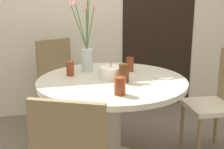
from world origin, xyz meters
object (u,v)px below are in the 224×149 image
object	(u,v)px
drink_glass_1	(130,64)
drink_glass_3	(124,73)
chair_left_flank	(219,97)
birthday_cake	(110,73)
drink_glass_2	(70,69)
chair_right_flank	(59,78)
side_plate	(164,77)
flower_vase	(86,40)
drink_glass_0	(120,86)

from	to	relation	value
drink_glass_1	drink_glass_3	bearing A→B (deg)	-114.20
chair_left_flank	drink_glass_3	distance (m)	0.91
birthday_cake	drink_glass_2	bearing A→B (deg)	154.07
drink_glass_1	drink_glass_2	xyz separation A→B (m)	(-0.52, -0.03, -0.00)
chair_right_flank	drink_glass_3	xyz separation A→B (m)	(0.44, -0.96, 0.28)
chair_left_flank	side_plate	xyz separation A→B (m)	(-0.52, 0.01, 0.21)
chair_left_flank	drink_glass_3	world-z (taller)	chair_left_flank
birthday_cake	drink_glass_1	xyz separation A→B (m)	(0.22, 0.18, 0.02)
flower_vase	drink_glass_3	xyz separation A→B (m)	(0.23, -0.40, -0.21)
drink_glass_3	drink_glass_0	bearing A→B (deg)	-110.71
drink_glass_0	drink_glass_3	xyz separation A→B (m)	(0.11, 0.28, 0.01)
flower_vase	drink_glass_0	world-z (taller)	flower_vase
flower_vase	side_plate	distance (m)	0.73
chair_left_flank	drink_glass_3	size ratio (longest dim) A/B	6.67
chair_left_flank	drink_glass_2	bearing A→B (deg)	-97.90
chair_right_flank	side_plate	distance (m)	1.22
chair_right_flank	side_plate	bearing A→B (deg)	-71.50
drink_glass_0	drink_glass_2	size ratio (longest dim) A/B	1.01
drink_glass_1	drink_glass_2	bearing A→B (deg)	-176.80
side_plate	birthday_cake	bearing A→B (deg)	170.40
drink_glass_2	drink_glass_0	bearing A→B (deg)	-63.88
drink_glass_2	chair_left_flank	bearing A→B (deg)	-10.54
drink_glass_1	drink_glass_2	world-z (taller)	drink_glass_1
drink_glass_1	drink_glass_3	size ratio (longest dim) A/B	0.89
drink_glass_0	side_plate	bearing A→B (deg)	36.61
birthday_cake	drink_glass_2	distance (m)	0.34
chair_left_flank	drink_glass_0	bearing A→B (deg)	-68.69
side_plate	drink_glass_0	bearing A→B (deg)	-143.39
drink_glass_0	chair_right_flank	bearing A→B (deg)	104.93
chair_left_flank	side_plate	world-z (taller)	chair_left_flank
drink_glass_0	drink_glass_2	bearing A→B (deg)	116.12
side_plate	drink_glass_1	distance (m)	0.33
drink_glass_0	drink_glass_1	world-z (taller)	drink_glass_1
chair_left_flank	drink_glass_2	xyz separation A→B (m)	(-1.25, 0.23, 0.27)
chair_right_flank	drink_glass_3	world-z (taller)	chair_right_flank
birthday_cake	drink_glass_0	world-z (taller)	birthday_cake
drink_glass_1	side_plate	bearing A→B (deg)	-49.48
chair_left_flank	drink_glass_0	distance (m)	1.06
birthday_cake	side_plate	xyz separation A→B (m)	(0.43, -0.07, -0.04)
drink_glass_1	chair_right_flank	bearing A→B (deg)	131.54
birthday_cake	drink_glass_0	size ratio (longest dim) A/B	1.51
drink_glass_0	drink_glass_3	world-z (taller)	drink_glass_3
birthday_cake	drink_glass_2	world-z (taller)	birthday_cake
drink_glass_1	drink_glass_2	distance (m)	0.52
drink_glass_2	drink_glass_3	size ratio (longest dim) A/B	0.87
birthday_cake	side_plate	bearing A→B (deg)	-9.60
chair_right_flank	flower_vase	xyz separation A→B (m)	(0.21, -0.56, 0.48)
chair_left_flank	drink_glass_1	world-z (taller)	chair_left_flank
drink_glass_3	chair_right_flank	bearing A→B (deg)	114.62
chair_right_flank	chair_left_flank	xyz separation A→B (m)	(1.31, -0.91, 0.00)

